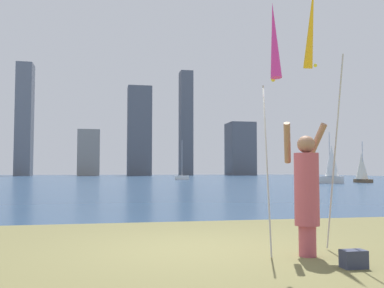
{
  "coord_description": "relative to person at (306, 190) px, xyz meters",
  "views": [
    {
      "loc": [
        -1.48,
        -6.96,
        1.25
      ],
      "look_at": [
        1.5,
        7.74,
        2.14
      ],
      "focal_mm": 41.53,
      "sensor_mm": 36.0,
      "label": 1
    }
  ],
  "objects": [
    {
      "name": "bag",
      "position": [
        0.23,
        -0.84,
        -0.85
      ],
      "size": [
        0.31,
        0.2,
        0.23
      ],
      "color": "#33384C",
      "rests_on": "ground"
    },
    {
      "name": "sailboat_5",
      "position": [
        23.19,
        35.09,
        0.54
      ],
      "size": [
        1.26,
        2.51,
        4.21
      ],
      "color": "brown",
      "rests_on": "ground"
    },
    {
      "name": "ground",
      "position": [
        -1.46,
        51.85,
        -1.02
      ],
      "size": [
        120.0,
        138.0,
        0.12
      ],
      "color": "brown"
    },
    {
      "name": "skyline_tower_3",
      "position": [
        5.9,
        102.18,
        9.93
      ],
      "size": [
        5.78,
        4.09,
        21.79
      ],
      "color": "#565B66",
      "rests_on": "ground"
    },
    {
      "name": "skyline_tower_2",
      "position": [
        -6.07,
        101.68,
        4.47
      ],
      "size": [
        5.1,
        4.86,
        10.86
      ],
      "color": "gray",
      "rests_on": "ground"
    },
    {
      "name": "sailboat_4",
      "position": [
        18.65,
        33.06,
        0.74
      ],
      "size": [
        2.66,
        2.21,
        4.92
      ],
      "color": "silver",
      "rests_on": "ground"
    },
    {
      "name": "kite_flag_right",
      "position": [
        0.55,
        0.83,
        2.66
      ],
      "size": [
        0.16,
        1.24,
        4.42
      ],
      "color": "#B2B2B7",
      "rests_on": "ground"
    },
    {
      "name": "skyline_tower_1",
      "position": [
        -20.99,
        103.58,
        12.29
      ],
      "size": [
        3.6,
        5.11,
        26.5
      ],
      "color": "slate",
      "rests_on": "ground"
    },
    {
      "name": "kite_flag_left",
      "position": [
        -0.55,
        -0.17,
        2.06
      ],
      "size": [
        0.16,
        0.62,
        3.68
      ],
      "color": "#B2B2B7",
      "rests_on": "ground"
    },
    {
      "name": "skyline_tower_4",
      "position": [
        18.22,
        106.21,
        12.5
      ],
      "size": [
        3.16,
        4.08,
        26.92
      ],
      "color": "#565B66",
      "rests_on": "ground"
    },
    {
      "name": "sailboat_1",
      "position": [
        7.68,
        53.09,
        -0.63
      ],
      "size": [
        1.88,
        0.89,
        5.4
      ],
      "color": "white",
      "rests_on": "ground"
    },
    {
      "name": "skyline_tower_5",
      "position": [
        32.83,
        106.08,
        5.94
      ],
      "size": [
        6.59,
        7.51,
        13.81
      ],
      "color": "#565B66",
      "rests_on": "ground"
    },
    {
      "name": "person",
      "position": [
        0.0,
        0.0,
        0.0
      ],
      "size": [
        0.72,
        0.53,
        1.96
      ],
      "rotation": [
        0.0,
        0.0,
        0.21
      ],
      "color": "#B24C59",
      "rests_on": "ground"
    }
  ]
}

